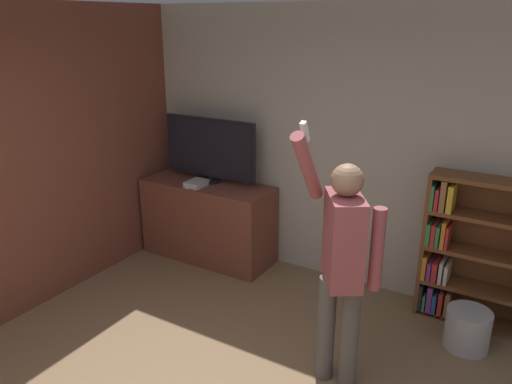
{
  "coord_description": "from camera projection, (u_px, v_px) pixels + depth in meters",
  "views": [
    {
      "loc": [
        1.54,
        -1.65,
        2.55
      ],
      "look_at": [
        -0.52,
        1.81,
        1.14
      ],
      "focal_mm": 35.0,
      "sensor_mm": 36.0,
      "label": 1
    }
  ],
  "objects": [
    {
      "name": "bookshelf",
      "position": [
        466.0,
        253.0,
        4.3
      ],
      "size": [
        0.91,
        0.28,
        1.32
      ],
      "color": "brown",
      "rests_on": "ground_plane"
    },
    {
      "name": "tv_ledge",
      "position": [
        208.0,
        221.0,
        5.51
      ],
      "size": [
        1.45,
        0.56,
        0.87
      ],
      "color": "brown",
      "rests_on": "ground_plane"
    },
    {
      "name": "wall_back",
      "position": [
        356.0,
        151.0,
        4.75
      ],
      "size": [
        6.59,
        0.09,
        2.7
      ],
      "color": "#B2AD9E",
      "rests_on": "ground_plane"
    },
    {
      "name": "wall_side_brick",
      "position": [
        70.0,
        152.0,
        4.73
      ],
      "size": [
        0.06,
        4.37,
        2.7
      ],
      "color": "brown",
      "rests_on": "ground_plane"
    },
    {
      "name": "waste_bin",
      "position": [
        467.0,
        329.0,
        4.04
      ],
      "size": [
        0.35,
        0.35,
        0.33
      ],
      "color": "#B7B7BC",
      "rests_on": "ground_plane"
    },
    {
      "name": "person",
      "position": [
        342.0,
        258.0,
        3.38
      ],
      "size": [
        0.55,
        0.55,
        1.96
      ],
      "rotation": [
        0.0,
        0.0,
        -1.01
      ],
      "color": "#56514C",
      "rests_on": "ground_plane"
    },
    {
      "name": "television",
      "position": [
        210.0,
        149.0,
        5.31
      ],
      "size": [
        1.11,
        0.22,
        0.7
      ],
      "color": "black",
      "rests_on": "tv_ledge"
    },
    {
      "name": "remote_loose",
      "position": [
        191.0,
        186.0,
        5.25
      ],
      "size": [
        0.05,
        0.14,
        0.02
      ],
      "color": "white",
      "rests_on": "tv_ledge"
    },
    {
      "name": "game_console",
      "position": [
        196.0,
        183.0,
        5.28
      ],
      "size": [
        0.18,
        0.23,
        0.06
      ],
      "color": "silver",
      "rests_on": "tv_ledge"
    }
  ]
}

